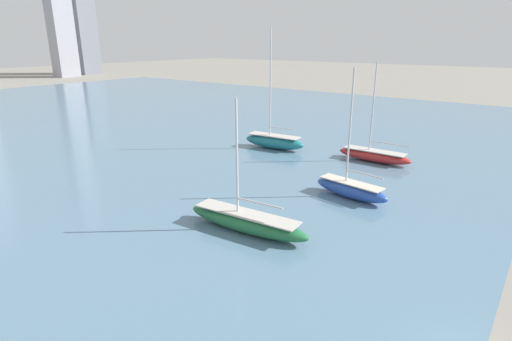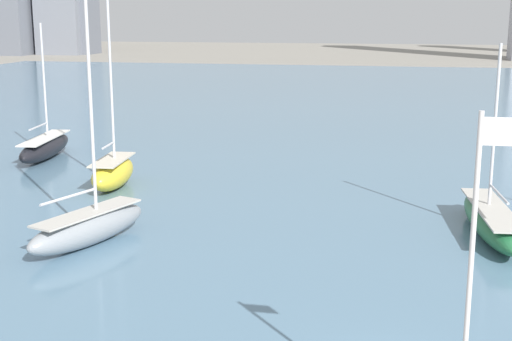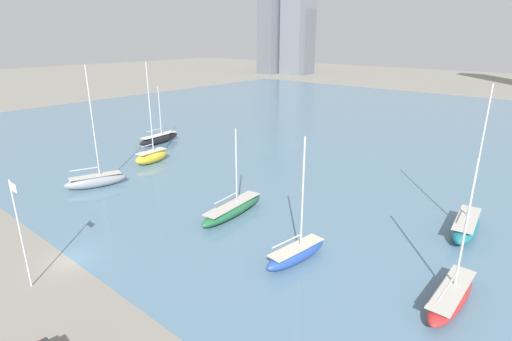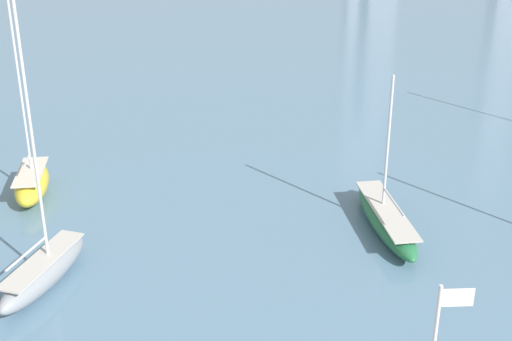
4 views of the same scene
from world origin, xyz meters
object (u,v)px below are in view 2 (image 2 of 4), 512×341
object	(u,v)px
sailboat_gray	(89,225)
sailboat_green	(491,220)
flag_pole	(473,281)
sailboat_black	(45,147)
sailboat_yellow	(113,171)

from	to	relation	value
sailboat_gray	sailboat_green	xyz separation A→B (m)	(21.04, 5.79, -0.23)
flag_pole	sailboat_black	xyz separation A→B (m)	(-30.65, 36.06, -4.36)
sailboat_gray	sailboat_yellow	world-z (taller)	sailboat_gray
sailboat_yellow	sailboat_black	world-z (taller)	sailboat_yellow
flag_pole	sailboat_yellow	distance (m)	34.98
sailboat_black	sailboat_yellow	bearing A→B (deg)	-48.18
sailboat_green	sailboat_black	xyz separation A→B (m)	(-34.00, 14.61, 0.13)
sailboat_yellow	sailboat_black	xyz separation A→B (m)	(-9.48, 8.52, -0.21)
flag_pole	sailboat_yellow	world-z (taller)	sailboat_yellow
sailboat_gray	sailboat_black	size ratio (longest dim) A/B	1.51
flag_pole	sailboat_gray	size ratio (longest dim) A/B	0.58
flag_pole	sailboat_gray	bearing A→B (deg)	138.48
sailboat_green	sailboat_black	world-z (taller)	sailboat_black
flag_pole	sailboat_black	distance (m)	47.52
sailboat_black	sailboat_gray	bearing A→B (deg)	-63.79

